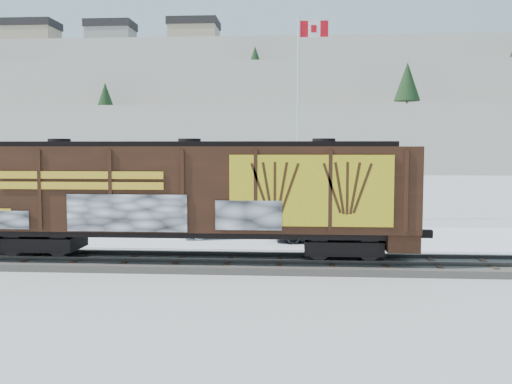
# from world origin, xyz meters

# --- Properties ---
(ground) EXTENTS (500.00, 500.00, 0.00)m
(ground) POSITION_xyz_m (0.00, 0.00, 0.00)
(ground) COLOR white
(ground) RESTS_ON ground
(rail_track) EXTENTS (50.00, 3.40, 0.43)m
(rail_track) POSITION_xyz_m (0.00, 0.00, 0.15)
(rail_track) COLOR #59544C
(rail_track) RESTS_ON ground
(parking_strip) EXTENTS (40.00, 8.00, 0.03)m
(parking_strip) POSITION_xyz_m (0.00, 7.50, 0.01)
(parking_strip) COLOR white
(parking_strip) RESTS_ON ground
(hillside) EXTENTS (360.00, 110.00, 93.00)m
(hillside) POSITION_xyz_m (-0.05, 139.79, 14.37)
(hillside) COLOR white
(hillside) RESTS_ON ground
(hopper_railcar) EXTENTS (17.66, 3.06, 4.55)m
(hopper_railcar) POSITION_xyz_m (-3.59, -0.01, 2.96)
(hopper_railcar) COLOR black
(hopper_railcar) RESTS_ON rail_track
(flagpole) EXTENTS (2.30, 0.90, 12.78)m
(flagpole) POSITION_xyz_m (0.86, 13.82, 4.82)
(flagpole) COLOR silver
(flagpole) RESTS_ON ground
(car_silver) EXTENTS (5.08, 3.07, 1.62)m
(car_silver) POSITION_xyz_m (-9.74, 8.08, 0.84)
(car_silver) COLOR #B1B3B8
(car_silver) RESTS_ON parking_strip
(car_white) EXTENTS (5.38, 3.19, 1.67)m
(car_white) POSITION_xyz_m (-3.06, 7.15, 0.87)
(car_white) COLOR silver
(car_white) RESTS_ON parking_strip
(car_dark) EXTENTS (4.94, 2.35, 1.39)m
(car_dark) POSITION_xyz_m (1.80, 6.04, 0.73)
(car_dark) COLOR #21242A
(car_dark) RESTS_ON parking_strip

